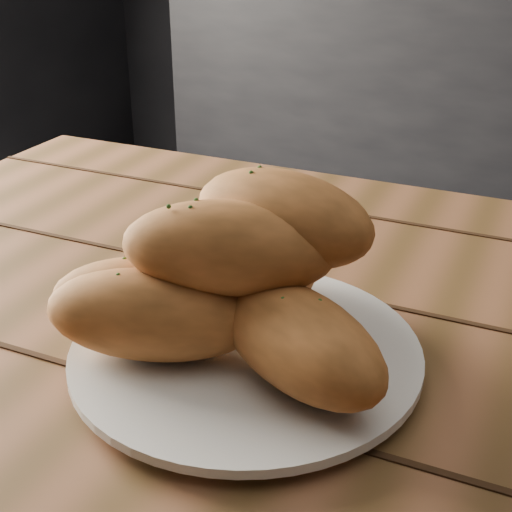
% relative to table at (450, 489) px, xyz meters
% --- Properties ---
extents(table, '(1.44, 0.86, 0.75)m').
position_rel_table_xyz_m(table, '(0.00, 0.00, 0.00)').
color(table, brown).
rests_on(table, ground).
extents(plate, '(0.28, 0.28, 0.02)m').
position_rel_table_xyz_m(plate, '(-0.17, -0.04, 0.11)').
color(plate, silver).
rests_on(plate, table).
extents(bread_rolls, '(0.31, 0.24, 0.14)m').
position_rel_table_xyz_m(bread_rolls, '(-0.18, -0.04, 0.18)').
color(bread_rolls, '#C57136').
rests_on(bread_rolls, plate).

